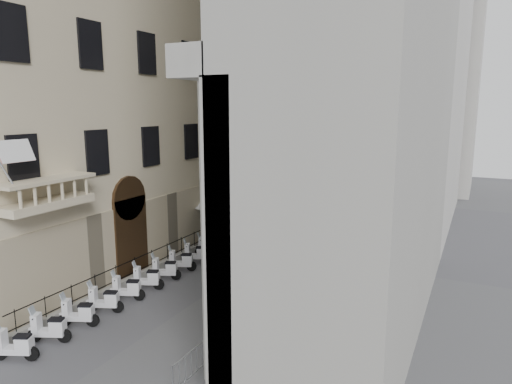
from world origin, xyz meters
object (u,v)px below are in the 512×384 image
at_px(street_lamp, 222,166).
at_px(pedestrian_b, 332,212).
at_px(scooter_0, 17,360).
at_px(security_tent, 226,198).
at_px(info_kiosk, 212,245).
at_px(pedestrian_a, 302,236).

distance_m(street_lamp, pedestrian_b, 10.44).
height_order(scooter_0, pedestrian_b, pedestrian_b).
distance_m(scooter_0, security_tent, 16.76).
xyz_separation_m(info_kiosk, pedestrian_a, (4.18, 4.42, -0.09)).
bearing_deg(pedestrian_a, info_kiosk, 41.65).
height_order(scooter_0, security_tent, security_tent).
relative_size(security_tent, info_kiosk, 2.44).
height_order(security_tent, pedestrian_b, security_tent).
bearing_deg(info_kiosk, security_tent, 105.92).
bearing_deg(security_tent, street_lamp, -172.56).
bearing_deg(info_kiosk, pedestrian_a, 45.84).
height_order(street_lamp, pedestrian_b, street_lamp).
height_order(scooter_0, pedestrian_a, pedestrian_a).
relative_size(security_tent, pedestrian_a, 2.67).
relative_size(street_lamp, pedestrian_a, 5.12).
relative_size(pedestrian_a, pedestrian_b, 0.89).
relative_size(security_tent, street_lamp, 0.52).
distance_m(security_tent, street_lamp, 2.17).
distance_m(info_kiosk, pedestrian_b, 12.21).
relative_size(scooter_0, pedestrian_b, 0.78).
bearing_deg(pedestrian_b, street_lamp, 97.10).
height_order(security_tent, info_kiosk, security_tent).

